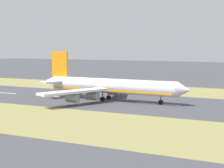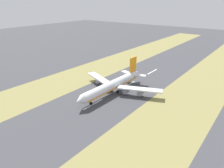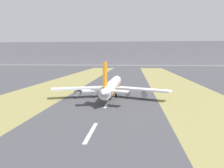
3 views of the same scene
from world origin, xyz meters
name	(u,v)px [view 3 (image 3 of 3)]	position (x,y,z in m)	size (l,w,h in m)	color
ground_plane	(111,97)	(0.00, 0.00, 0.00)	(800.00, 800.00, 0.00)	#424247
grass_median_west	(33,96)	(-45.00, 0.00, 0.00)	(40.00, 600.00, 0.01)	olive
grass_median_east	(195,99)	(45.00, 0.00, 0.00)	(40.00, 600.00, 0.01)	olive
centreline_dash_near	(91,132)	(0.00, -55.81, 0.01)	(1.20, 18.00, 0.01)	silver
centreline_dash_mid	(107,104)	(0.00, -15.81, 0.01)	(1.20, 18.00, 0.01)	silver
centreline_dash_far	(114,91)	(0.00, 24.19, 0.01)	(1.20, 18.00, 0.01)	silver
airplane_main_jet	(112,86)	(0.32, 2.28, 6.02)	(64.12, 67.09, 20.20)	silver
mountain_ridge	(130,53)	(0.00, 520.00, 30.24)	(800.00, 120.00, 60.48)	gray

